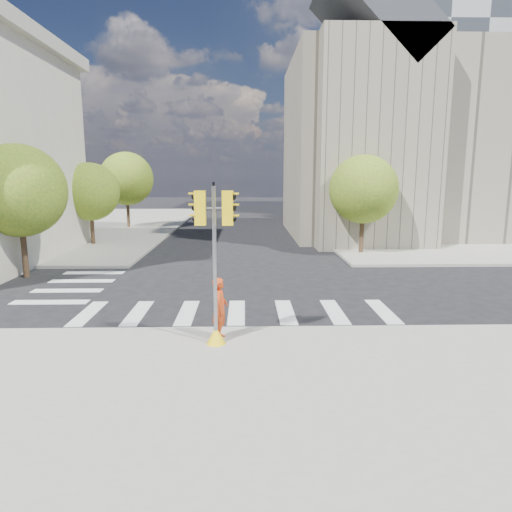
% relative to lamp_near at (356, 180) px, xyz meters
% --- Properties ---
extents(ground, '(160.00, 160.00, 0.00)m').
position_rel_lamp_near_xyz_m(ground, '(-8.00, -14.00, -4.58)').
color(ground, black).
rests_on(ground, ground).
extents(sidewalk_near, '(30.00, 14.00, 0.15)m').
position_rel_lamp_near_xyz_m(sidewalk_near, '(-8.00, -25.00, -4.50)').
color(sidewalk_near, gray).
rests_on(sidewalk_near, ground).
extents(sidewalk_far_right, '(28.00, 40.00, 0.15)m').
position_rel_lamp_near_xyz_m(sidewalk_far_right, '(12.00, 12.00, -4.50)').
color(sidewalk_far_right, gray).
rests_on(sidewalk_far_right, ground).
extents(sidewalk_far_left, '(28.00, 40.00, 0.15)m').
position_rel_lamp_near_xyz_m(sidewalk_far_left, '(-28.00, 12.00, -4.50)').
color(sidewalk_far_left, gray).
rests_on(sidewalk_far_left, ground).
extents(civic_building, '(26.00, 16.00, 19.39)m').
position_rel_lamp_near_xyz_m(civic_building, '(7.59, 5.12, 2.68)').
color(civic_building, gray).
rests_on(civic_building, ground).
extents(office_tower, '(20.00, 18.00, 30.00)m').
position_rel_lamp_near_xyz_m(office_tower, '(14.00, 28.00, 10.42)').
color(office_tower, '#9EA0A3').
rests_on(office_tower, ground).
extents(tree_lw_near, '(4.40, 4.40, 6.41)m').
position_rel_lamp_near_xyz_m(tree_lw_near, '(-18.50, -10.00, -0.38)').
color(tree_lw_near, '#382616').
rests_on(tree_lw_near, ground).
extents(tree_lw_mid, '(4.00, 4.00, 5.77)m').
position_rel_lamp_near_xyz_m(tree_lw_mid, '(-18.50, 0.00, -0.82)').
color(tree_lw_mid, '#382616').
rests_on(tree_lw_mid, ground).
extents(tree_lw_far, '(4.80, 4.80, 6.95)m').
position_rel_lamp_near_xyz_m(tree_lw_far, '(-18.50, 10.00, -0.04)').
color(tree_lw_far, '#382616').
rests_on(tree_lw_far, ground).
extents(tree_re_near, '(4.20, 4.20, 6.16)m').
position_rel_lamp_near_xyz_m(tree_re_near, '(-0.50, -4.00, -0.53)').
color(tree_re_near, '#382616').
rests_on(tree_re_near, ground).
extents(tree_re_mid, '(4.60, 4.60, 6.66)m').
position_rel_lamp_near_xyz_m(tree_re_mid, '(-0.50, 8.00, -0.23)').
color(tree_re_mid, '#382616').
rests_on(tree_re_mid, ground).
extents(tree_re_far, '(4.00, 4.00, 5.88)m').
position_rel_lamp_near_xyz_m(tree_re_far, '(-0.50, 20.00, -0.71)').
color(tree_re_far, '#382616').
rests_on(tree_re_far, ground).
extents(lamp_near, '(0.35, 0.18, 8.11)m').
position_rel_lamp_near_xyz_m(lamp_near, '(0.00, 0.00, 0.00)').
color(lamp_near, black).
rests_on(lamp_near, sidewalk_far_right).
extents(lamp_far, '(0.35, 0.18, 8.11)m').
position_rel_lamp_near_xyz_m(lamp_far, '(0.00, 14.00, 0.00)').
color(lamp_far, black).
rests_on(lamp_far, sidewalk_far_right).
extents(traffic_signal, '(1.07, 0.56, 4.64)m').
position_rel_lamp_near_xyz_m(traffic_signal, '(-8.63, -19.47, -2.46)').
color(traffic_signal, yellow).
rests_on(traffic_signal, sidewalk_near).
extents(photographer, '(0.50, 0.71, 1.86)m').
position_rel_lamp_near_xyz_m(photographer, '(-8.53, -19.06, -3.50)').
color(photographer, '#BF3A11').
rests_on(photographer, sidewalk_near).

